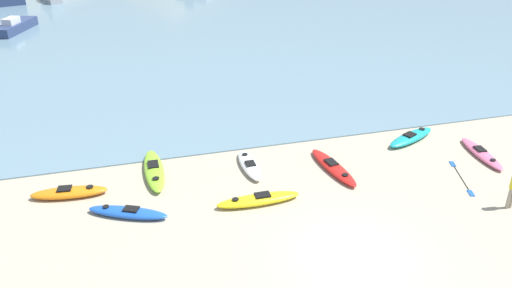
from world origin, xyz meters
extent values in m
plane|color=tan|center=(0.00, 0.00, 0.00)|extent=(400.00, 400.00, 0.00)
cube|color=slate|center=(0.00, 43.07, 0.03)|extent=(160.00, 70.00, 0.06)
ellipsoid|color=red|center=(1.59, 5.27, 0.13)|extent=(1.09, 3.49, 0.26)
cube|color=black|center=(1.57, 5.44, 0.29)|extent=(0.46, 0.66, 0.05)
cylinder|color=black|center=(1.70, 4.33, 0.28)|extent=(0.25, 0.25, 0.02)
ellipsoid|color=#E5668C|center=(8.36, 4.66, 0.12)|extent=(1.06, 3.18, 0.25)
cube|color=black|center=(8.38, 4.82, 0.27)|extent=(0.44, 0.60, 0.05)
cylinder|color=black|center=(8.26, 3.81, 0.26)|extent=(0.23, 0.23, 0.02)
ellipsoid|color=blue|center=(-6.81, 4.14, 0.15)|extent=(2.94, 1.86, 0.30)
cube|color=black|center=(-6.67, 4.08, 0.33)|extent=(0.63, 0.55, 0.05)
cylinder|color=black|center=(-7.54, 4.49, 0.31)|extent=(0.23, 0.23, 0.02)
ellipsoid|color=orange|center=(-8.88, 6.07, 0.17)|extent=(2.89, 1.06, 0.34)
cube|color=black|center=(-9.02, 6.09, 0.37)|extent=(0.55, 0.47, 0.05)
cylinder|color=black|center=(-8.11, 5.99, 0.36)|extent=(0.27, 0.27, 0.02)
ellipsoid|color=yellow|center=(-2.10, 3.67, 0.16)|extent=(3.18, 0.70, 0.32)
cube|color=black|center=(-1.94, 3.67, 0.35)|extent=(0.57, 0.39, 0.05)
cylinder|color=black|center=(-2.97, 3.67, 0.33)|extent=(0.25, 0.25, 0.02)
ellipsoid|color=white|center=(-1.73, 6.34, 0.14)|extent=(0.72, 2.67, 0.28)
cube|color=black|center=(-1.73, 6.21, 0.31)|extent=(0.39, 0.48, 0.05)
cylinder|color=black|center=(-1.73, 7.07, 0.29)|extent=(0.24, 0.24, 0.02)
ellipsoid|color=#8CCC2D|center=(-5.62, 6.97, 0.16)|extent=(0.79, 3.59, 0.33)
cube|color=black|center=(-5.62, 7.15, 0.35)|extent=(0.43, 0.65, 0.05)
cylinder|color=black|center=(-5.63, 5.98, 0.34)|extent=(0.27, 0.27, 0.02)
ellipsoid|color=teal|center=(6.22, 6.87, 0.17)|extent=(3.13, 1.99, 0.34)
cube|color=black|center=(6.08, 6.81, 0.36)|extent=(0.68, 0.61, 0.05)
cylinder|color=black|center=(7.00, 7.23, 0.35)|extent=(0.27, 0.27, 0.02)
cylinder|color=gray|center=(6.56, 0.92, 0.41)|extent=(0.12, 0.12, 0.81)
cylinder|color=gray|center=(6.71, 0.92, 0.41)|extent=(0.12, 0.12, 0.81)
cylinder|color=yellow|center=(6.52, 0.92, 1.11)|extent=(0.08, 0.08, 0.55)
cube|color=navy|center=(-17.35, 46.43, 0.62)|extent=(4.33, 2.45, 1.12)
cube|color=navy|center=(-14.52, 34.34, 0.43)|extent=(3.01, 5.40, 0.73)
cube|color=silver|center=(-14.70, 33.84, 1.05)|extent=(1.29, 1.75, 0.51)
cylinder|color=black|center=(6.33, 3.23, 0.01)|extent=(0.64, 1.81, 0.03)
cube|color=blue|center=(5.95, 2.12, 0.01)|extent=(0.31, 0.47, 0.03)
cube|color=blue|center=(6.70, 4.33, 0.01)|extent=(0.31, 0.47, 0.03)
camera|label=1|loc=(-6.41, -11.34, 10.23)|focal=35.00mm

